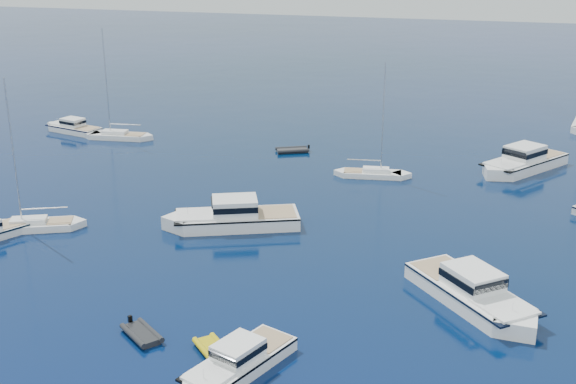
# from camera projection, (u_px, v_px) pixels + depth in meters

# --- Properties ---
(ground) EXTENTS (400.00, 400.00, 0.00)m
(ground) POSITION_uv_depth(u_px,v_px,m) (215.00, 359.00, 42.31)
(ground) COLOR #08174D
(ground) RESTS_ON ground
(motor_cruiser_near) EXTENTS (5.54, 9.18, 2.31)m
(motor_cruiser_near) POSITION_uv_depth(u_px,v_px,m) (237.00, 372.00, 41.02)
(motor_cruiser_near) COLOR white
(motor_cruiser_near) RESTS_ON ground
(motor_cruiser_right) EXTENTS (10.88, 11.39, 3.17)m
(motor_cruiser_right) POSITION_uv_depth(u_px,v_px,m) (473.00, 304.00, 48.68)
(motor_cruiser_right) COLOR white
(motor_cruiser_right) RESTS_ON ground
(motor_cruiser_centre) EXTENTS (12.86, 8.50, 3.25)m
(motor_cruiser_centre) POSITION_uv_depth(u_px,v_px,m) (232.00, 227.00, 61.89)
(motor_cruiser_centre) COLOR white
(motor_cruiser_centre) RESTS_ON ground
(motor_cruiser_far_l) EXTENTS (9.16, 4.69, 2.30)m
(motor_cruiser_far_l) POSITION_uv_depth(u_px,v_px,m) (73.00, 132.00, 92.56)
(motor_cruiser_far_l) COLOR white
(motor_cruiser_far_l) RESTS_ON ground
(motor_cruiser_distant) EXTENTS (10.31, 12.75, 3.34)m
(motor_cruiser_distant) POSITION_uv_depth(u_px,v_px,m) (521.00, 170.00, 77.26)
(motor_cruiser_distant) COLOR white
(motor_cruiser_distant) RESTS_ON ground
(sailboat_mid_l) EXTENTS (9.18, 6.06, 13.32)m
(sailboat_mid_l) POSITION_uv_depth(u_px,v_px,m) (34.00, 229.00, 61.39)
(sailboat_mid_l) COLOR white
(sailboat_mid_l) RESTS_ON ground
(sailboat_centre) EXTENTS (8.58, 3.48, 12.27)m
(sailboat_centre) POSITION_uv_depth(u_px,v_px,m) (372.00, 177.00, 75.02)
(sailboat_centre) COLOR white
(sailboat_centre) RESTS_ON ground
(sailboat_far_l) EXTENTS (9.68, 3.65, 13.87)m
(sailboat_far_l) POSITION_uv_depth(u_px,v_px,m) (118.00, 139.00, 89.47)
(sailboat_far_l) COLOR white
(sailboat_far_l) RESTS_ON ground
(tender_yellow) EXTENTS (3.46, 3.43, 0.95)m
(tender_yellow) POSITION_uv_depth(u_px,v_px,m) (213.00, 353.00, 42.92)
(tender_yellow) COLOR #BEAC0B
(tender_yellow) RESTS_ON ground
(tender_grey_near) EXTENTS (3.72, 3.42, 0.95)m
(tender_grey_near) POSITION_uv_depth(u_px,v_px,m) (142.00, 337.00, 44.62)
(tender_grey_near) COLOR black
(tender_grey_near) RESTS_ON ground
(tender_grey_far) EXTENTS (4.41, 3.70, 0.95)m
(tender_grey_far) POSITION_uv_depth(u_px,v_px,m) (292.00, 152.00, 83.80)
(tender_grey_far) COLOR black
(tender_grey_far) RESTS_ON ground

